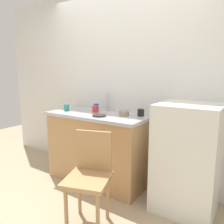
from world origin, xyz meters
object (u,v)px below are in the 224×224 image
at_px(cup_teal, 67,107).
at_px(cup_red, 95,109).
at_px(hotplate, 99,115).
at_px(cup_blue, 96,107).
at_px(chair, 90,174).
at_px(refrigerator, 187,158).
at_px(cup_black, 141,113).
at_px(terracotta_bowl, 124,113).

height_order(cup_teal, cup_red, cup_teal).
bearing_deg(hotplate, cup_blue, 132.89).
bearing_deg(cup_teal, chair, -35.05).
bearing_deg(cup_blue, refrigerator, -5.63).
distance_m(chair, cup_red, 1.06).
relative_size(chair, cup_blue, 8.52).
relative_size(refrigerator, cup_black, 12.97).
height_order(hotplate, cup_blue, cup_blue).
relative_size(terracotta_bowl, cup_red, 1.43).
distance_m(refrigerator, hotplate, 1.11).
relative_size(refrigerator, cup_teal, 12.28).
relative_size(cup_teal, cup_blue, 0.89).
xyz_separation_m(refrigerator, cup_teal, (-1.65, -0.08, 0.40)).
bearing_deg(cup_red, cup_blue, 120.39).
xyz_separation_m(terracotta_bowl, cup_teal, (-0.85, -0.13, 0.02)).
height_order(refrigerator, cup_blue, refrigerator).
height_order(hotplate, cup_teal, cup_teal).
bearing_deg(chair, refrigerator, 28.06).
bearing_deg(chair, hotplate, 100.37).
bearing_deg(chair, cup_teal, 126.50).
xyz_separation_m(cup_blue, cup_red, (0.05, -0.09, -0.01)).
xyz_separation_m(chair, cup_blue, (-0.59, 0.87, 0.48)).
distance_m(hotplate, cup_teal, 0.62).
distance_m(chair, cup_teal, 1.25).
height_order(chair, terracotta_bowl, terracotta_bowl).
relative_size(terracotta_bowl, cup_teal, 1.34).
distance_m(chair, cup_black, 1.01).
bearing_deg(terracotta_bowl, refrigerator, -3.51).
xyz_separation_m(terracotta_bowl, cup_blue, (-0.49, 0.08, 0.02)).
bearing_deg(terracotta_bowl, cup_blue, 170.96).
relative_size(terracotta_bowl, cup_black, 1.41).
distance_m(refrigerator, cup_black, 0.75).
distance_m(refrigerator, terracotta_bowl, 0.89).
bearing_deg(refrigerator, cup_teal, -177.12).
bearing_deg(cup_black, cup_blue, -178.99).
distance_m(cup_teal, cup_black, 1.06).
distance_m(cup_teal, cup_blue, 0.42).
bearing_deg(cup_black, hotplate, -145.54).
bearing_deg(refrigerator, terracotta_bowl, 176.49).
xyz_separation_m(cup_blue, cup_black, (0.68, 0.01, -0.01)).
bearing_deg(cup_red, terracotta_bowl, 1.34).
relative_size(hotplate, cup_red, 1.96).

